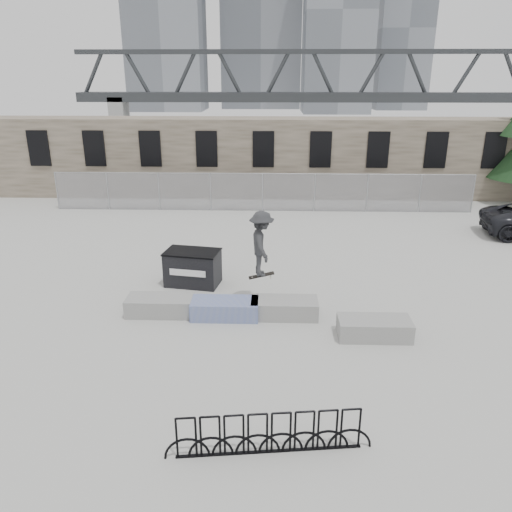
{
  "coord_description": "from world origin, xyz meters",
  "views": [
    {
      "loc": [
        0.5,
        -13.36,
        6.9
      ],
      "look_at": [
        0.01,
        1.91,
        1.3
      ],
      "focal_mm": 35.0,
      "sensor_mm": 36.0,
      "label": 1
    }
  ],
  "objects_px": {
    "planter_far_left": "(160,305)",
    "planter_offset": "(374,327)",
    "bike_rack": "(269,434)",
    "planter_center_right": "(284,307)",
    "dumpster": "(193,268)",
    "skateboarder": "(262,244)",
    "planter_center_left": "(225,308)"
  },
  "relations": [
    {
      "from": "planter_center_right",
      "to": "bike_rack",
      "type": "relative_size",
      "value": 0.5
    },
    {
      "from": "planter_offset",
      "to": "bike_rack",
      "type": "bearing_deg",
      "value": -121.99
    },
    {
      "from": "planter_far_left",
      "to": "dumpster",
      "type": "height_order",
      "value": "dumpster"
    },
    {
      "from": "planter_far_left",
      "to": "skateboarder",
      "type": "distance_m",
      "value": 3.61
    },
    {
      "from": "planter_center_left",
      "to": "dumpster",
      "type": "height_order",
      "value": "dumpster"
    },
    {
      "from": "bike_rack",
      "to": "planter_center_right",
      "type": "bearing_deg",
      "value": 85.97
    },
    {
      "from": "planter_far_left",
      "to": "planter_center_left",
      "type": "relative_size",
      "value": 1.0
    },
    {
      "from": "planter_far_left",
      "to": "planter_center_left",
      "type": "bearing_deg",
      "value": -4.39
    },
    {
      "from": "planter_far_left",
      "to": "planter_offset",
      "type": "xyz_separation_m",
      "value": [
        6.25,
        -1.24,
        0.0
      ]
    },
    {
      "from": "planter_far_left",
      "to": "dumpster",
      "type": "bearing_deg",
      "value": 73.96
    },
    {
      "from": "planter_far_left",
      "to": "planter_center_right",
      "type": "xyz_separation_m",
      "value": [
        3.78,
        -0.05,
        0.0
      ]
    },
    {
      "from": "planter_offset",
      "to": "dumpster",
      "type": "height_order",
      "value": "dumpster"
    },
    {
      "from": "planter_offset",
      "to": "skateboarder",
      "type": "xyz_separation_m",
      "value": [
        -3.17,
        1.9,
        1.77
      ]
    },
    {
      "from": "planter_far_left",
      "to": "planter_center_left",
      "type": "distance_m",
      "value": 2.0
    },
    {
      "from": "planter_center_left",
      "to": "skateboarder",
      "type": "distance_m",
      "value": 2.23
    },
    {
      "from": "planter_center_right",
      "to": "dumpster",
      "type": "distance_m",
      "value": 3.92
    },
    {
      "from": "planter_far_left",
      "to": "skateboarder",
      "type": "bearing_deg",
      "value": 12.14
    },
    {
      "from": "planter_offset",
      "to": "skateboarder",
      "type": "relative_size",
      "value": 0.94
    },
    {
      "from": "planter_center_left",
      "to": "planter_center_right",
      "type": "height_order",
      "value": "same"
    },
    {
      "from": "bike_rack",
      "to": "planter_far_left",
      "type": "bearing_deg",
      "value": 119.97
    },
    {
      "from": "planter_offset",
      "to": "dumpster",
      "type": "relative_size",
      "value": 1.0
    },
    {
      "from": "dumpster",
      "to": "planter_offset",
      "type": "bearing_deg",
      "value": -22.63
    },
    {
      "from": "dumpster",
      "to": "planter_far_left",
      "type": "bearing_deg",
      "value": -96.22
    },
    {
      "from": "skateboarder",
      "to": "planter_offset",
      "type": "bearing_deg",
      "value": -130.78
    },
    {
      "from": "planter_far_left",
      "to": "planter_center_right",
      "type": "height_order",
      "value": "same"
    },
    {
      "from": "planter_far_left",
      "to": "planter_center_right",
      "type": "distance_m",
      "value": 3.78
    },
    {
      "from": "planter_far_left",
      "to": "bike_rack",
      "type": "bearing_deg",
      "value": -60.03
    },
    {
      "from": "planter_center_left",
      "to": "dumpster",
      "type": "distance_m",
      "value": 2.82
    },
    {
      "from": "planter_center_right",
      "to": "skateboarder",
      "type": "xyz_separation_m",
      "value": [
        -0.71,
        0.71,
        1.77
      ]
    },
    {
      "from": "dumpster",
      "to": "skateboarder",
      "type": "distance_m",
      "value": 3.26
    },
    {
      "from": "planter_far_left",
      "to": "planter_offset",
      "type": "relative_size",
      "value": 1.0
    },
    {
      "from": "planter_far_left",
      "to": "bike_rack",
      "type": "xyz_separation_m",
      "value": [
        3.37,
        -5.84,
        0.14
      ]
    }
  ]
}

